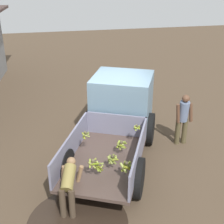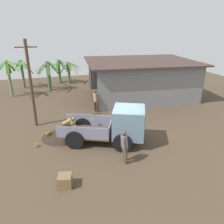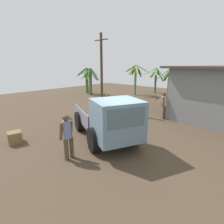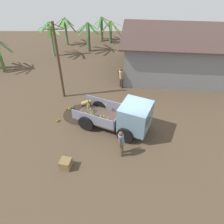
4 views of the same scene
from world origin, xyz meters
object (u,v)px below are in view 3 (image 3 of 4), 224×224
Objects in this scene: utility_pole at (102,73)px; wooden_crate_0 at (15,137)px; cargo_truck at (112,121)px; person_foreground_visitor at (67,135)px; banana_bunch_on_ground_2 at (70,118)px; banana_bunch_on_ground_1 at (94,115)px; banana_bunch_on_ground_0 at (91,115)px; person_bystander_near_shed at (164,104)px; person_worker_loading at (99,111)px.

wooden_crate_0 is (1.20, -6.35, -2.47)m from utility_pole.
person_foreground_visitor is (-0.42, -1.84, -0.17)m from cargo_truck.
banana_bunch_on_ground_2 is (-3.90, 2.67, -0.80)m from person_foreground_visitor.
banana_bunch_on_ground_1 is at bearing -62.41° from utility_pole.
wooden_crate_0 is at bearing -79.34° from utility_pole.
utility_pole reaches higher than banana_bunch_on_ground_0.
utility_pole is at bearing 164.33° from cargo_truck.
utility_pole is 7.02m from person_foreground_visitor.
person_bystander_near_shed is 6.93× the size of banana_bunch_on_ground_1.
person_worker_loading is at bearing -16.78° from banana_bunch_on_ground_0.
person_worker_loading is 1.26m from banana_bunch_on_ground_1.
utility_pole is 3.35m from person_worker_loading.
person_bystander_near_shed is (-0.21, 4.92, -0.16)m from cargo_truck.
cargo_truck is 4.37m from banana_bunch_on_ground_0.
person_bystander_near_shed reaches higher than banana_bunch_on_ground_1.
person_bystander_near_shed reaches higher than banana_bunch_on_ground_2.
banana_bunch_on_ground_0 is 0.51× the size of wooden_crate_0.
person_worker_loading is 2.03m from banana_bunch_on_ground_2.
utility_pole reaches higher than person_bystander_near_shed.
banana_bunch_on_ground_1 is at bearing 61.71° from banana_bunch_on_ground_2.
person_foreground_visitor is at bearing -34.34° from banana_bunch_on_ground_2.
cargo_truck is 0.90× the size of utility_pole.
banana_bunch_on_ground_0 is at bearing 9.03° from person_bystander_near_shed.
utility_pole is 9.93× the size of wooden_crate_0.
banana_bunch_on_ground_0 is 4.77m from wooden_crate_0.
utility_pole is 3.85m from banana_bunch_on_ground_2.
banana_bunch_on_ground_2 is at bearing -115.47° from banana_bunch_on_ground_0.
cargo_truck is at bearing 62.42° from person_bystander_near_shed.
utility_pole is at bearing 149.21° from person_worker_loading.
cargo_truck is 3.12m from person_worker_loading.
person_bystander_near_shed is 5.85m from banana_bunch_on_ground_2.
person_foreground_visitor is 2.97m from wooden_crate_0.
cargo_truck is at bearing -39.85° from utility_pole.
cargo_truck is 4.31m from banana_bunch_on_ground_1.
cargo_truck is 21.85× the size of banana_bunch_on_ground_2.
utility_pole is at bearing 100.66° from wooden_crate_0.
utility_pole is (-4.39, 3.67, 1.65)m from cargo_truck.
banana_bunch_on_ground_1 is 4.87m from wooden_crate_0.
banana_bunch_on_ground_0 is 1.14× the size of banana_bunch_on_ground_1.
person_foreground_visitor is at bearing 58.20° from person_bystander_near_shed.
person_bystander_near_shed is 6.06× the size of banana_bunch_on_ground_0.
person_worker_loading is 0.69× the size of person_bystander_near_shed.
banana_bunch_on_ground_2 is at bearing 107.79° from wooden_crate_0.
cargo_truck is 1.89m from person_foreground_visitor.
person_foreground_visitor is 6.76m from person_bystander_near_shed.
banana_bunch_on_ground_1 is 1.51m from banana_bunch_on_ground_2.
person_bystander_near_shed is at bearing 116.60° from cargo_truck.
person_bystander_near_shed is at bearing 39.03° from banana_bunch_on_ground_0.
banana_bunch_on_ground_2 is at bearing -166.70° from cargo_truck.
utility_pole is at bearing -54.91° from person_foreground_visitor.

